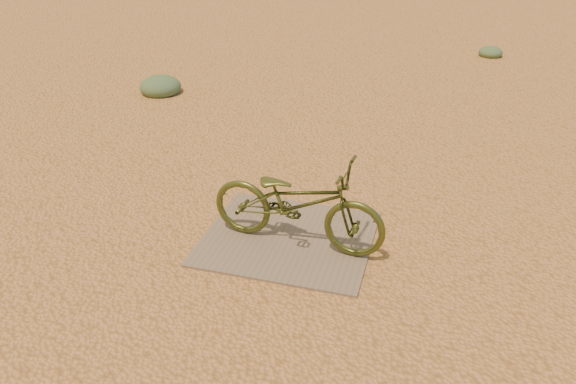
# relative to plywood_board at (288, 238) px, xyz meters

# --- Properties ---
(ground) EXTENTS (120.00, 120.00, 0.00)m
(ground) POSITION_rel_plywood_board_xyz_m (-0.19, -0.03, -0.01)
(ground) COLOR #CC864E
(ground) RESTS_ON ground
(plywood_board) EXTENTS (1.50, 1.33, 0.02)m
(plywood_board) POSITION_rel_plywood_board_xyz_m (0.00, 0.00, 0.00)
(plywood_board) COLOR brown
(plywood_board) RESTS_ON ground
(bicycle) EXTENTS (1.61, 0.67, 0.82)m
(bicycle) POSITION_rel_plywood_board_xyz_m (0.10, -0.07, 0.42)
(bicycle) COLOR #3E451A
(bicycle) RESTS_ON plywood_board
(kale_a) EXTENTS (0.64, 0.64, 0.35)m
(kale_a) POSITION_rel_plywood_board_xyz_m (-3.09, 3.50, -0.01)
(kale_a) COLOR #4B6442
(kale_a) RESTS_ON ground
(kale_b) EXTENTS (0.45, 0.45, 0.25)m
(kale_b) POSITION_rel_plywood_board_xyz_m (1.95, 7.28, -0.01)
(kale_b) COLOR #4B6442
(kale_b) RESTS_ON ground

